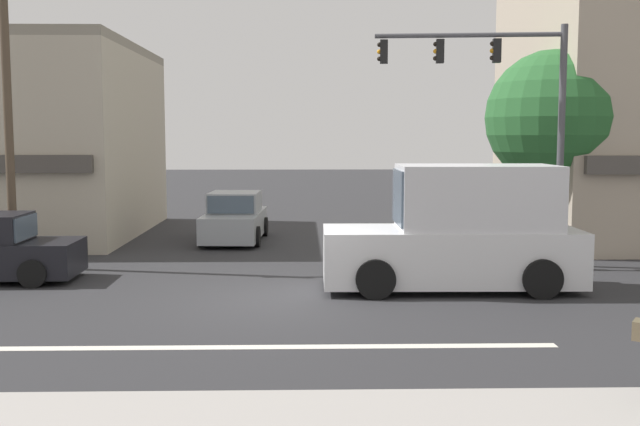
# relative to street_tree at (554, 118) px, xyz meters

# --- Properties ---
(ground_plane) EXTENTS (120.00, 120.00, 0.00)m
(ground_plane) POSITION_rel_street_tree_xyz_m (-7.69, -6.46, -3.90)
(ground_plane) COLOR #2B2B2D
(lane_marking_stripe) EXTENTS (9.00, 0.24, 0.01)m
(lane_marking_stripe) POSITION_rel_street_tree_xyz_m (-7.69, -9.96, -3.89)
(lane_marking_stripe) COLOR silver
(lane_marking_stripe) RESTS_ON ground
(street_tree) EXTENTS (3.93, 3.93, 5.87)m
(street_tree) POSITION_rel_street_tree_xyz_m (0.00, 0.00, 0.00)
(street_tree) COLOR #4C3823
(street_tree) RESTS_ON ground
(utility_pole_near_left) EXTENTS (1.40, 0.22, 8.07)m
(utility_pole_near_left) POSITION_rel_street_tree_xyz_m (-14.76, -2.44, 0.29)
(utility_pole_near_left) COLOR brown
(utility_pole_near_left) RESTS_ON ground
(traffic_light_mast) EXTENTS (4.87, 0.68, 6.20)m
(traffic_light_mast) POSITION_rel_street_tree_xyz_m (-1.94, -2.40, 0.40)
(traffic_light_mast) COLOR #47474C
(traffic_light_mast) RESTS_ON ground
(sedan_waiting_far) EXTENTS (2.02, 4.17, 1.58)m
(sedan_waiting_far) POSITION_rel_street_tree_xyz_m (-9.49, 2.26, -3.19)
(sedan_waiting_far) COLOR #999EA3
(sedan_waiting_far) RESTS_ON ground
(box_truck_parked_curbside) EXTENTS (5.63, 2.30, 2.75)m
(box_truck_parked_curbside) POSITION_rel_street_tree_xyz_m (-3.83, -5.47, -2.65)
(box_truck_parked_curbside) COLOR silver
(box_truck_parked_curbside) RESTS_ON ground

